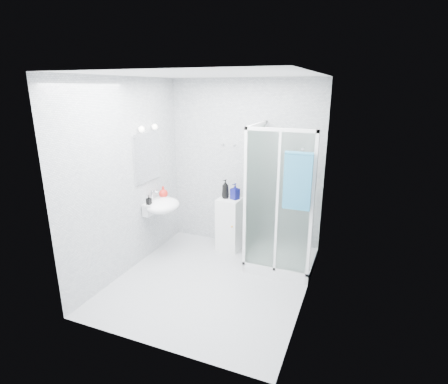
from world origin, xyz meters
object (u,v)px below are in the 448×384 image
at_px(hand_towel, 298,180).
at_px(shampoo_bottle_a, 225,189).
at_px(soap_dispenser_orange, 163,192).
at_px(storage_cabinet, 229,224).
at_px(shower_enclosure, 276,237).
at_px(shampoo_bottle_b, 235,191).
at_px(wall_basin, 161,206).
at_px(soap_dispenser_black, 149,200).

height_order(hand_towel, shampoo_bottle_a, hand_towel).
bearing_deg(soap_dispenser_orange, shampoo_bottle_a, 26.53).
bearing_deg(storage_cabinet, soap_dispenser_orange, -152.66).
bearing_deg(shower_enclosure, shampoo_bottle_b, 158.38).
bearing_deg(soap_dispenser_orange, shower_enclosure, 4.66).
xyz_separation_m(wall_basin, shampoo_bottle_a, (0.77, 0.60, 0.18)).
xyz_separation_m(shower_enclosure, wall_basin, (-1.66, -0.32, 0.35)).
relative_size(shampoo_bottle_b, soap_dispenser_black, 1.83).
distance_m(wall_basin, hand_towel, 2.07).
bearing_deg(hand_towel, storage_cabinet, 149.30).
distance_m(hand_towel, soap_dispenser_orange, 2.11).
xyz_separation_m(hand_towel, shampoo_bottle_a, (-1.20, 0.68, -0.43)).
height_order(shower_enclosure, soap_dispenser_orange, shower_enclosure).
xyz_separation_m(wall_basin, hand_towel, (1.98, -0.09, 0.61)).
distance_m(storage_cabinet, shampoo_bottle_a, 0.57).
bearing_deg(hand_towel, shower_enclosure, 128.86).
distance_m(shampoo_bottle_a, soap_dispenser_orange, 0.94).
bearing_deg(shampoo_bottle_a, shampoo_bottle_b, 2.82).
bearing_deg(hand_towel, soap_dispenser_orange, 172.73).
bearing_deg(shower_enclosure, soap_dispenser_black, -163.74).
distance_m(shower_enclosure, wall_basin, 1.72).
bearing_deg(wall_basin, hand_towel, -2.46).
distance_m(shower_enclosure, shampoo_bottle_b, 0.93).
height_order(shower_enclosure, shampoo_bottle_b, shower_enclosure).
bearing_deg(shower_enclosure, shampoo_bottle_a, 162.35).
height_order(wall_basin, soap_dispenser_orange, soap_dispenser_orange).
relative_size(wall_basin, soap_dispenser_black, 4.14).
bearing_deg(shampoo_bottle_a, soap_dispenser_orange, -153.47).
height_order(shampoo_bottle_a, soap_dispenser_orange, shampoo_bottle_a).
distance_m(shampoo_bottle_b, soap_dispenser_black, 1.28).
bearing_deg(shampoo_bottle_b, wall_basin, -146.98).
relative_size(hand_towel, soap_dispenser_orange, 4.08).
relative_size(storage_cabinet, shampoo_bottle_a, 2.83).
bearing_deg(soap_dispenser_orange, soap_dispenser_black, -92.05).
xyz_separation_m(shower_enclosure, soap_dispenser_black, (-1.74, -0.51, 0.48)).
xyz_separation_m(shampoo_bottle_b, soap_dispenser_orange, (-1.00, -0.43, -0.00)).
relative_size(storage_cabinet, shampoo_bottle_b, 3.35).
relative_size(shower_enclosure, soap_dispenser_orange, 11.41).
xyz_separation_m(shower_enclosure, soap_dispenser_orange, (-1.72, -0.14, 0.50)).
xyz_separation_m(shampoo_bottle_b, soap_dispenser_black, (-1.01, -0.79, -0.02)).
xyz_separation_m(storage_cabinet, shampoo_bottle_a, (-0.07, 0.01, 0.56)).
xyz_separation_m(storage_cabinet, soap_dispenser_orange, (-0.92, -0.41, 0.54)).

